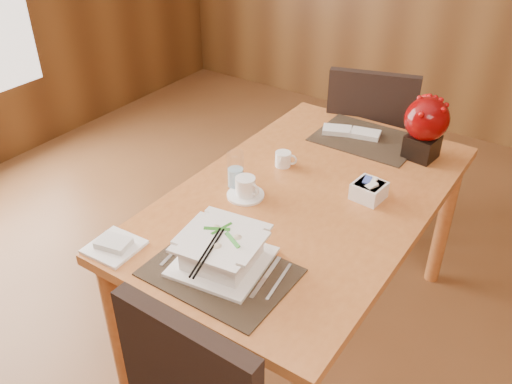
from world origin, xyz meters
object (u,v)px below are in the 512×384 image
Objects in this scene: dining_table at (305,214)px; creamer_jug at (283,159)px; coffee_cup at (245,188)px; soup_setting at (222,251)px; sugar_caddy at (369,191)px; water_glass at (235,170)px; far_chair at (369,141)px; bread_plate at (114,247)px; berry_decor at (426,125)px.

dining_table is 0.27m from creamer_jug.
creamer_jug is (-0.00, 0.28, -0.00)m from coffee_cup.
sugar_caddy is at bearing 61.84° from soup_setting.
water_glass is 1.06m from far_chair.
coffee_cup is at bearing -24.93° from water_glass.
sugar_caddy reaches higher than creamer_jug.
soup_setting is (-0.02, -0.51, 0.15)m from dining_table.
dining_table is 0.33m from water_glass.
coffee_cup is at bearing 106.44° from soup_setting.
far_chair is (0.06, 1.05, -0.24)m from coffee_cup.
dining_table is 0.54m from soup_setting.
water_glass is (-0.26, -0.11, 0.17)m from dining_table.
creamer_jug is (-0.17, 0.65, -0.03)m from soup_setting.
water_glass is 0.56m from bread_plate.
berry_decor is (0.28, 1.04, 0.10)m from soup_setting.
coffee_cup reaches higher than sugar_caddy.
creamer_jug is at bearing 67.47° from far_chair.
water_glass reaches higher than bread_plate.
berry_decor reaches higher than bread_plate.
bread_plate is at bearing -118.12° from berry_decor.
sugar_caddy is (0.47, 0.22, -0.04)m from water_glass.
berry_decor is at bearing 118.22° from far_chair.
far_chair reaches higher than coffee_cup.
dining_table is at bearing 79.83° from soup_setting.
creamer_jug is at bearing -138.90° from berry_decor.
sugar_caddy is (0.21, 0.11, 0.13)m from dining_table.
creamer_jug is (0.07, 0.25, -0.05)m from water_glass.
creamer_jug is 0.40m from sugar_caddy.
soup_setting is 1.93× the size of bread_plate.
dining_table is 17.42× the size of creamer_jug.
far_chair is at bearing 80.96° from bread_plate.
soup_setting is 0.66m from sugar_caddy.
bread_plate is (-0.11, -0.54, -0.07)m from water_glass.
coffee_cup is (-0.19, -0.14, 0.13)m from dining_table.
soup_setting is 1.08m from berry_decor.
dining_table is at bearing -152.55° from sugar_caddy.
berry_decor is 0.28× the size of far_chair.
creamer_jug is at bearing 75.15° from water_glass.
bread_plate is at bearing -120.71° from creamer_jug.
coffee_cup reaches higher than bread_plate.
bread_plate is (-0.58, -0.76, -0.03)m from sugar_caddy.
coffee_cup is 0.88× the size of bread_plate.
water_glass reaches higher than coffee_cup.
far_chair reaches higher than soup_setting.
far_chair reaches higher than dining_table.
soup_setting is at bearing -105.01° from berry_decor.
dining_table is 10.35× the size of coffee_cup.
far_chair is (-0.10, 1.42, -0.26)m from soup_setting.
soup_setting reaches higher than bread_plate.
creamer_jug is 0.32× the size of berry_decor.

